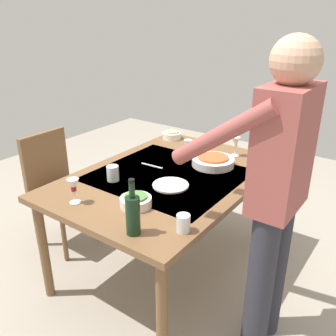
% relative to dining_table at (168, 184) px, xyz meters
% --- Properties ---
extents(ground_plane, '(6.00, 6.00, 0.00)m').
position_rel_dining_table_xyz_m(ground_plane, '(0.00, 0.00, -0.69)').
color(ground_plane, '#9E9384').
extents(dining_table, '(1.56, 1.09, 0.75)m').
position_rel_dining_table_xyz_m(dining_table, '(0.00, 0.00, 0.00)').
color(dining_table, brown).
rests_on(dining_table, ground_plane).
extents(chair_near, '(0.40, 0.40, 0.91)m').
position_rel_dining_table_xyz_m(chair_near, '(0.23, -0.93, -0.16)').
color(chair_near, '#523019').
rests_on(chair_near, ground_plane).
extents(person_server, '(0.42, 0.61, 1.69)m').
position_rel_dining_table_xyz_m(person_server, '(0.23, 0.81, 0.28)').
color(person_server, '#2D2D38').
rests_on(person_server, ground_plane).
extents(wine_bottle, '(0.07, 0.07, 0.30)m').
position_rel_dining_table_xyz_m(wine_bottle, '(0.67, 0.27, 0.18)').
color(wine_bottle, black).
rests_on(wine_bottle, dining_table).
extents(wine_glass_left, '(0.07, 0.07, 0.15)m').
position_rel_dining_table_xyz_m(wine_glass_left, '(0.63, -0.20, 0.17)').
color(wine_glass_left, white).
rests_on(wine_glass_left, dining_table).
extents(wine_glass_right, '(0.07, 0.07, 0.15)m').
position_rel_dining_table_xyz_m(wine_glass_right, '(-0.59, 0.21, 0.17)').
color(wine_glass_right, white).
rests_on(wine_glass_right, dining_table).
extents(water_cup_near_left, '(0.08, 0.08, 0.10)m').
position_rel_dining_table_xyz_m(water_cup_near_left, '(0.28, -0.24, 0.12)').
color(water_cup_near_left, silver).
rests_on(water_cup_near_left, dining_table).
extents(water_cup_near_right, '(0.06, 0.06, 0.10)m').
position_rel_dining_table_xyz_m(water_cup_near_right, '(-0.45, -0.13, 0.12)').
color(water_cup_near_right, silver).
rests_on(water_cup_near_right, dining_table).
extents(water_cup_far_left, '(0.07, 0.07, 0.09)m').
position_rel_dining_table_xyz_m(water_cup_far_left, '(0.52, 0.47, 0.11)').
color(water_cup_far_left, silver).
rests_on(water_cup_far_left, dining_table).
extents(serving_bowl_pasta, '(0.30, 0.30, 0.07)m').
position_rel_dining_table_xyz_m(serving_bowl_pasta, '(-0.32, 0.17, 0.10)').
color(serving_bowl_pasta, white).
rests_on(serving_bowl_pasta, dining_table).
extents(side_bowl_salad, '(0.18, 0.18, 0.07)m').
position_rel_dining_table_xyz_m(side_bowl_salad, '(0.46, 0.11, 0.10)').
color(side_bowl_salad, white).
rests_on(side_bowl_salad, dining_table).
extents(side_bowl_bread, '(0.16, 0.16, 0.07)m').
position_rel_dining_table_xyz_m(side_bowl_bread, '(-0.64, -0.42, 0.10)').
color(side_bowl_bread, white).
rests_on(side_bowl_bread, dining_table).
extents(dinner_plate_near, '(0.23, 0.23, 0.01)m').
position_rel_dining_table_xyz_m(dinner_plate_near, '(0.13, 0.11, 0.07)').
color(dinner_plate_near, white).
rests_on(dinner_plate_near, dining_table).
extents(table_fork, '(0.02, 0.18, 0.00)m').
position_rel_dining_table_xyz_m(table_fork, '(-0.06, -0.18, 0.07)').
color(table_fork, silver).
rests_on(table_fork, dining_table).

